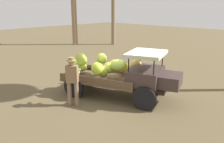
# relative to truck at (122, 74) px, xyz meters

# --- Properties ---
(ground_plane) EXTENTS (60.00, 60.00, 0.00)m
(ground_plane) POSITION_rel_truck_xyz_m (-0.30, 0.14, -0.93)
(ground_plane) COLOR brown
(truck) EXTENTS (4.66, 2.89, 1.86)m
(truck) POSITION_rel_truck_xyz_m (0.00, 0.00, 0.00)
(truck) COLOR #413230
(truck) RESTS_ON ground
(farmer) EXTENTS (0.58, 0.56, 1.76)m
(farmer) POSITION_rel_truck_xyz_m (-0.76, -1.78, 0.07)
(farmer) COLOR #886D53
(farmer) RESTS_ON ground
(wooden_crate) EXTENTS (0.63, 0.43, 0.43)m
(wooden_crate) POSITION_rel_truck_xyz_m (-2.56, 0.03, -0.71)
(wooden_crate) COLOR olive
(wooden_crate) RESTS_ON ground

